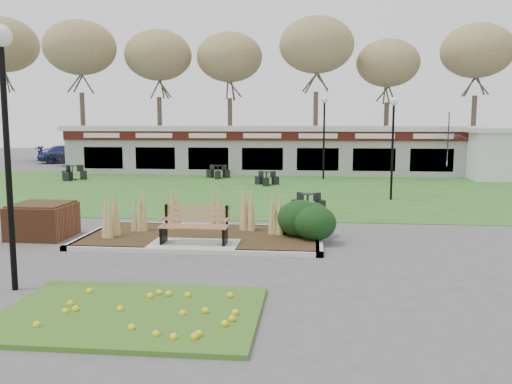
# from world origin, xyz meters

# --- Properties ---
(ground) EXTENTS (100.00, 100.00, 0.00)m
(ground) POSITION_xyz_m (0.00, 0.00, 0.00)
(ground) COLOR #515154
(ground) RESTS_ON ground
(lawn) EXTENTS (34.00, 16.00, 0.02)m
(lawn) POSITION_xyz_m (0.00, 12.00, 0.01)
(lawn) COLOR #295F1E
(lawn) RESTS_ON ground
(flower_bed) EXTENTS (4.20, 3.00, 0.16)m
(flower_bed) POSITION_xyz_m (0.00, -4.60, 0.07)
(flower_bed) COLOR #2A5F1B
(flower_bed) RESTS_ON ground
(planting_bed) EXTENTS (6.75, 3.40, 1.27)m
(planting_bed) POSITION_xyz_m (1.27, 1.35, 0.37)
(planting_bed) COLOR black
(planting_bed) RESTS_ON ground
(park_bench) EXTENTS (1.70, 0.66, 0.93)m
(park_bench) POSITION_xyz_m (0.00, 0.25, 0.59)
(park_bench) COLOR #9B6346
(park_bench) RESTS_ON ground
(brick_planter) EXTENTS (1.50, 1.50, 0.95)m
(brick_planter) POSITION_xyz_m (-4.40, 1.00, 0.48)
(brick_planter) COLOR brown
(brick_planter) RESTS_ON ground
(food_pavilion) EXTENTS (24.60, 3.40, 2.90)m
(food_pavilion) POSITION_xyz_m (0.00, 19.96, 1.48)
(food_pavilion) COLOR gray
(food_pavilion) RESTS_ON ground
(service_hut) EXTENTS (4.40, 3.40, 2.83)m
(service_hut) POSITION_xyz_m (13.50, 18.00, 1.45)
(service_hut) COLOR silver
(service_hut) RESTS_ON ground
(tree_backdrop) EXTENTS (47.24, 5.24, 10.36)m
(tree_backdrop) POSITION_xyz_m (0.00, 28.00, 8.36)
(tree_backdrop) COLOR #47382B
(tree_backdrop) RESTS_ON ground
(lamp_post_near_right) EXTENTS (0.40, 0.40, 4.86)m
(lamp_post_near_right) POSITION_xyz_m (-2.63, -3.50, 3.54)
(lamp_post_near_right) COLOR black
(lamp_post_near_right) RESTS_ON ground
(lamp_post_mid_right) EXTENTS (0.34, 0.34, 4.11)m
(lamp_post_mid_right) POSITION_xyz_m (6.08, 9.25, 3.00)
(lamp_post_mid_right) COLOR black
(lamp_post_mid_right) RESTS_ON ground
(lamp_post_far_right) EXTENTS (0.37, 0.37, 4.52)m
(lamp_post_far_right) POSITION_xyz_m (3.51, 17.00, 3.29)
(lamp_post_far_right) COLOR black
(lamp_post_far_right) RESTS_ON ground
(bistro_set_a) EXTENTS (1.46, 1.30, 0.78)m
(bistro_set_a) POSITION_xyz_m (-10.05, 15.21, 0.28)
(bistro_set_a) COLOR black
(bistro_set_a) RESTS_ON ground
(bistro_set_b) EXTENTS (1.33, 1.25, 0.71)m
(bistro_set_b) POSITION_xyz_m (-2.34, 16.94, 0.26)
(bistro_set_b) COLOR black
(bistro_set_b) RESTS_ON ground
(bistro_set_c) EXTENTS (1.21, 1.09, 0.64)m
(bistro_set_c) POSITION_xyz_m (2.78, 5.89, 0.23)
(bistro_set_c) COLOR black
(bistro_set_c) RESTS_ON ground
(bistro_set_d) EXTENTS (1.24, 1.08, 0.66)m
(bistro_set_d) POSITION_xyz_m (0.65, 13.90, 0.24)
(bistro_set_d) COLOR black
(bistro_set_d) RESTS_ON ground
(patio_umbrella) EXTENTS (2.47, 2.50, 2.58)m
(patio_umbrella) POSITION_xyz_m (10.32, 18.00, 1.64)
(patio_umbrella) COLOR black
(patio_umbrella) RESTS_ON ground
(car_black) EXTENTS (4.06, 2.45, 1.26)m
(car_black) POSITION_xyz_m (-13.23, 24.72, 0.63)
(car_black) COLOR black
(car_black) RESTS_ON ground
(car_blue) EXTENTS (5.02, 3.25, 1.35)m
(car_blue) POSITION_xyz_m (-15.67, 27.00, 0.68)
(car_blue) COLOR navy
(car_blue) RESTS_ON ground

